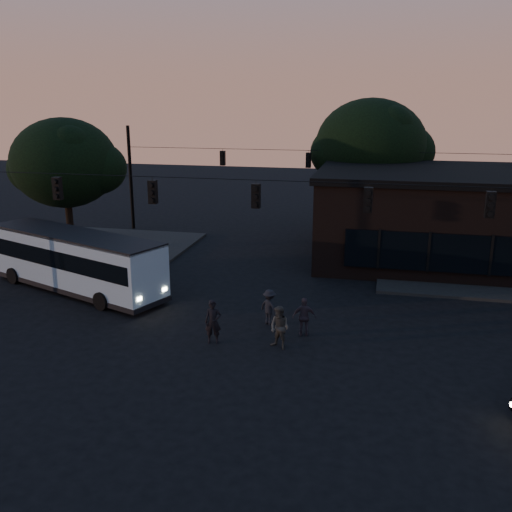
% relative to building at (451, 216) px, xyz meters
% --- Properties ---
extents(ground, '(120.00, 120.00, 0.00)m').
position_rel_building_xyz_m(ground, '(-9.00, -15.97, -2.71)').
color(ground, black).
rests_on(ground, ground).
extents(sidewalk_far_right, '(14.00, 10.00, 0.15)m').
position_rel_building_xyz_m(sidewalk_far_right, '(3.00, -1.97, -2.63)').
color(sidewalk_far_right, black).
rests_on(sidewalk_far_right, ground).
extents(sidewalk_far_left, '(14.00, 10.00, 0.15)m').
position_rel_building_xyz_m(sidewalk_far_left, '(-23.00, -1.97, -2.63)').
color(sidewalk_far_left, black).
rests_on(sidewalk_far_left, ground).
extents(building, '(15.40, 10.41, 5.40)m').
position_rel_building_xyz_m(building, '(0.00, 0.00, 0.00)').
color(building, black).
rests_on(building, ground).
extents(tree_behind, '(7.60, 7.60, 9.43)m').
position_rel_building_xyz_m(tree_behind, '(-5.00, 6.03, 3.48)').
color(tree_behind, black).
rests_on(tree_behind, ground).
extents(tree_left, '(6.40, 6.40, 8.30)m').
position_rel_building_xyz_m(tree_left, '(-23.00, -2.97, 2.86)').
color(tree_left, black).
rests_on(tree_left, ground).
extents(signal_rig_near, '(26.24, 0.30, 7.50)m').
position_rel_building_xyz_m(signal_rig_near, '(-9.00, -11.97, 1.74)').
color(signal_rig_near, black).
rests_on(signal_rig_near, ground).
extents(signal_rig_far, '(26.24, 0.30, 7.50)m').
position_rel_building_xyz_m(signal_rig_far, '(-9.00, 4.03, 1.50)').
color(signal_rig_far, black).
rests_on(signal_rig_far, ground).
extents(bus, '(10.73, 6.19, 2.98)m').
position_rel_building_xyz_m(bus, '(-18.75, -9.80, -1.04)').
color(bus, '#9DB7C7').
rests_on(bus, ground).
extents(pedestrian_a, '(0.73, 0.56, 1.79)m').
position_rel_building_xyz_m(pedestrian_a, '(-10.18, -14.41, -1.81)').
color(pedestrian_a, black).
rests_on(pedestrian_a, ground).
extents(pedestrian_b, '(1.03, 0.95, 1.71)m').
position_rel_building_xyz_m(pedestrian_b, '(-7.53, -14.32, -1.85)').
color(pedestrian_b, '#34332F').
rests_on(pedestrian_b, ground).
extents(pedestrian_c, '(1.00, 0.53, 1.63)m').
position_rel_building_xyz_m(pedestrian_c, '(-6.77, -12.91, -1.89)').
color(pedestrian_c, '#2E252E').
rests_on(pedestrian_c, ground).
extents(pedestrian_d, '(1.15, 1.03, 1.55)m').
position_rel_building_xyz_m(pedestrian_d, '(-8.40, -11.99, -1.93)').
color(pedestrian_d, black).
rests_on(pedestrian_d, ground).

